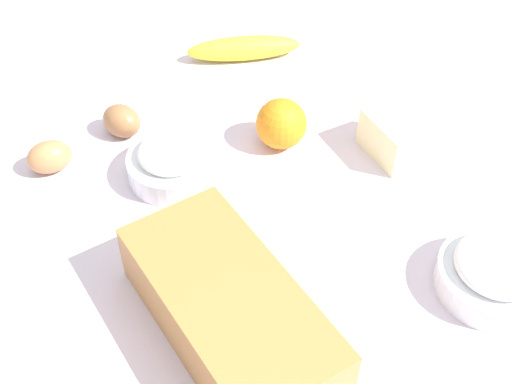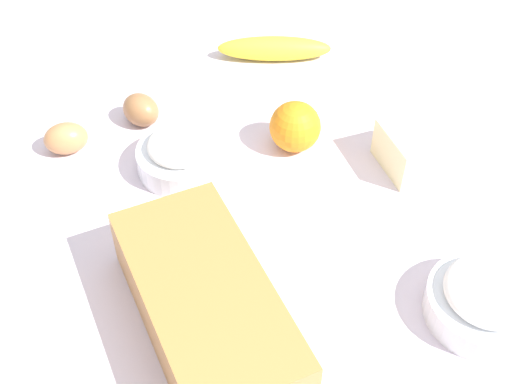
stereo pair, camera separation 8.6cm
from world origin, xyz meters
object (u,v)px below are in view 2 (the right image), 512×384
object	(u,v)px
banana	(274,48)
butter_block	(408,150)
loaf_pan	(206,306)
flour_bowl	(182,154)
egg_near_butter	(66,138)
sugar_bowl	(487,299)
orange_fruit	(295,127)
egg_beside_bowl	(141,110)

from	to	relation	value
banana	butter_block	bearing A→B (deg)	179.36
loaf_pan	banana	distance (m)	0.54
flour_bowl	egg_near_butter	xyz separation A→B (m)	(0.13, 0.12, -0.00)
sugar_bowl	banana	bearing A→B (deg)	-10.67
flour_bowl	banana	bearing A→B (deg)	-60.70
orange_fruit	butter_block	distance (m)	0.16
loaf_pan	egg_beside_bowl	size ratio (longest dim) A/B	4.95
flour_bowl	egg_beside_bowl	size ratio (longest dim) A/B	2.08
flour_bowl	orange_fruit	world-z (taller)	orange_fruit
loaf_pan	orange_fruit	size ratio (longest dim) A/B	4.05
egg_beside_bowl	egg_near_butter	bearing A→B (deg)	88.39
loaf_pan	orange_fruit	world-z (taller)	loaf_pan
loaf_pan	egg_near_butter	size ratio (longest dim) A/B	4.79
banana	sugar_bowl	bearing A→B (deg)	169.33
loaf_pan	butter_block	bearing A→B (deg)	-69.28
orange_fruit	sugar_bowl	bearing A→B (deg)	-179.66
banana	egg_beside_bowl	size ratio (longest dim) A/B	3.16
egg_beside_bowl	sugar_bowl	bearing A→B (deg)	-163.42
sugar_bowl	orange_fruit	world-z (taller)	orange_fruit
flour_bowl	egg_near_butter	distance (m)	0.17
butter_block	orange_fruit	bearing A→B (deg)	40.01
orange_fruit	egg_near_butter	world-z (taller)	orange_fruit
orange_fruit	butter_block	bearing A→B (deg)	-139.99
banana	loaf_pan	bearing A→B (deg)	136.46
egg_beside_bowl	flour_bowl	bearing A→B (deg)	179.59
egg_near_butter	sugar_bowl	bearing A→B (deg)	-152.66
flour_bowl	orange_fruit	xyz separation A→B (m)	(-0.05, -0.16, 0.01)
sugar_bowl	banana	world-z (taller)	sugar_bowl
flour_bowl	loaf_pan	bearing A→B (deg)	155.87
flour_bowl	orange_fruit	size ratio (longest dim) A/B	1.70
butter_block	egg_beside_bowl	bearing A→B (deg)	41.10
banana	flour_bowl	bearing A→B (deg)	119.30
banana	orange_fruit	world-z (taller)	orange_fruit
egg_beside_bowl	orange_fruit	bearing A→B (deg)	-138.15
banana	orange_fruit	xyz separation A→B (m)	(-0.20, 0.11, 0.02)
flour_bowl	banana	world-z (taller)	flour_bowl
sugar_bowl	egg_beside_bowl	xyz separation A→B (m)	(0.53, 0.16, -0.00)
banana	egg_beside_bowl	bearing A→B (deg)	95.50
orange_fruit	egg_near_butter	xyz separation A→B (m)	(0.18, 0.27, -0.01)
flour_bowl	sugar_bowl	size ratio (longest dim) A/B	0.93
sugar_bowl	butter_block	size ratio (longest dim) A/B	1.50
sugar_bowl	butter_block	xyz separation A→B (m)	(0.23, -0.10, 0.00)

